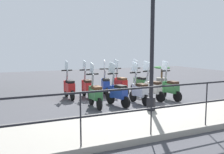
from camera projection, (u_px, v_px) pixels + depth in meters
name	position (u px, v px, depth m)	size (l,w,h in m)	color
ground_plane	(125.00, 99.00, 9.95)	(28.00, 28.00, 0.00)	#424247
promenade_walkway	(177.00, 117.00, 7.10)	(2.20, 20.00, 0.15)	gray
fence_railing	(207.00, 95.00, 6.06)	(0.04, 16.03, 1.07)	black
lamp_post_near	(152.00, 45.00, 7.37)	(0.26, 0.90, 4.46)	black
potted_palm	(162.00, 78.00, 13.31)	(1.06, 0.66, 1.05)	slate
scooter_near_0	(170.00, 88.00, 9.78)	(1.23, 0.44, 1.54)	black
scooter_near_1	(152.00, 88.00, 9.68)	(1.21, 0.53, 1.54)	black
scooter_near_2	(139.00, 91.00, 9.09)	(1.23, 0.44, 1.54)	black
scooter_near_3	(118.00, 93.00, 8.74)	(1.21, 0.51, 1.54)	black
scooter_near_4	(95.00, 94.00, 8.53)	(1.23, 0.44, 1.54)	black
scooter_far_0	(140.00, 83.00, 11.12)	(1.23, 0.47, 1.54)	black
scooter_far_1	(120.00, 84.00, 10.94)	(1.23, 0.45, 1.54)	black
scooter_far_2	(106.00, 84.00, 10.66)	(1.21, 0.53, 1.54)	black
scooter_far_3	(87.00, 86.00, 10.19)	(1.23, 0.44, 1.54)	black
scooter_far_4	(69.00, 87.00, 10.01)	(1.23, 0.44, 1.54)	black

